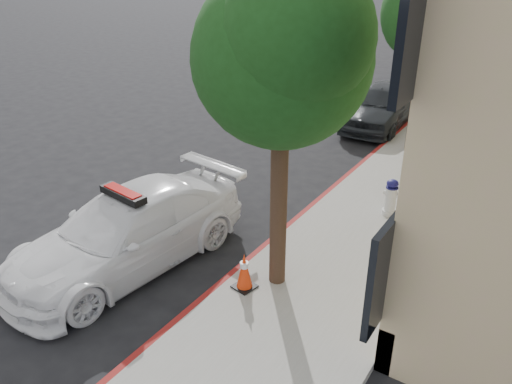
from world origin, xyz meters
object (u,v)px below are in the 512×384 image
object	(u,v)px
traffic_cone	(244,271)
parked_car_far	(437,67)
police_car	(128,231)
fire_hydrant	(391,197)
parked_car_mid	(382,105)

from	to	relation	value
traffic_cone	parked_car_far	bearing A→B (deg)	94.22
police_car	fire_hydrant	size ratio (longest dim) A/B	6.15
police_car	traffic_cone	size ratio (longest dim) A/B	7.49
police_car	parked_car_far	bearing A→B (deg)	93.57
parked_car_mid	fire_hydrant	bearing A→B (deg)	-70.43
fire_hydrant	parked_car_mid	bearing A→B (deg)	106.44
parked_car_mid	police_car	bearing A→B (deg)	-98.30
parked_car_far	police_car	bearing A→B (deg)	-93.52
police_car	parked_car_mid	xyz separation A→B (m)	(1.17, 11.04, 0.03)
traffic_cone	fire_hydrant	bearing A→B (deg)	73.11
fire_hydrant	traffic_cone	distance (m)	4.36
police_car	fire_hydrant	distance (m)	5.93
parked_car_mid	parked_car_far	distance (m)	7.23
fire_hydrant	traffic_cone	bearing A→B (deg)	-112.28
parked_car_far	fire_hydrant	xyz separation A→B (m)	(2.58, -13.68, -0.22)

